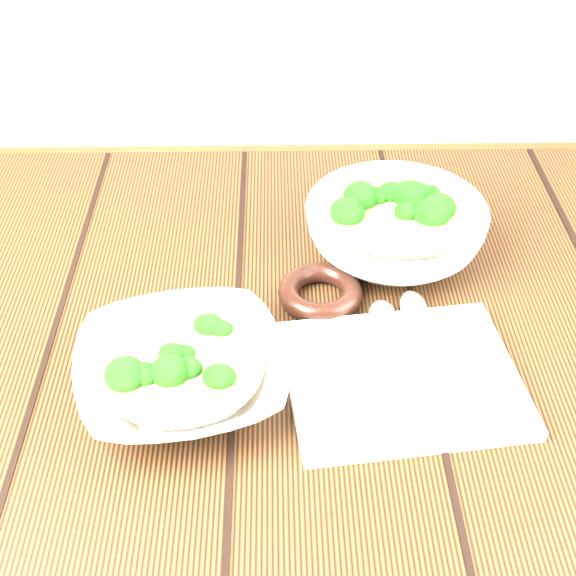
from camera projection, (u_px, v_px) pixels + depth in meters
The scene contains 7 objects.
table at pixel (257, 411), 0.95m from camera, with size 1.20×0.80×0.75m.
soup_bowl_front at pixel (182, 373), 0.79m from camera, with size 0.24×0.24×0.06m.
soup_bowl_back at pixel (395, 228), 0.96m from camera, with size 0.29×0.29×0.08m.
trivet at pixel (320, 292), 0.91m from camera, with size 0.10×0.10×0.02m, color black.
napkin at pixel (402, 378), 0.81m from camera, with size 0.23×0.19×0.01m, color beige.
spoon_left at pixel (385, 340), 0.84m from camera, with size 0.03×0.19×0.01m.
spoon_right at pixel (419, 330), 0.85m from camera, with size 0.03×0.19×0.01m.
Camera 1 is at (0.02, -0.64, 1.34)m, focal length 50.00 mm.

